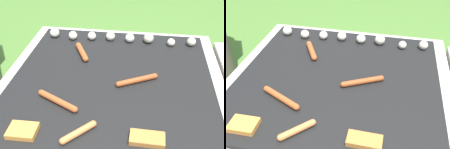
% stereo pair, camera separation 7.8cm
% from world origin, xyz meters
% --- Properties ---
extents(ground_plane, '(14.00, 14.00, 0.00)m').
position_xyz_m(ground_plane, '(0.00, 0.00, 0.00)').
color(ground_plane, '#47702D').
extents(grill, '(1.00, 1.00, 0.46)m').
position_xyz_m(grill, '(0.00, 0.00, 0.23)').
color(grill, '#B2AA9E').
rests_on(grill, ground_plane).
extents(sausage_front_center, '(0.18, 0.10, 0.02)m').
position_xyz_m(sausage_front_center, '(0.11, -0.02, 0.47)').
color(sausage_front_center, '#93421E').
rests_on(sausage_front_center, grill).
extents(sausage_mid_left, '(0.18, 0.10, 0.03)m').
position_xyz_m(sausage_mid_left, '(-0.19, -0.19, 0.47)').
color(sausage_mid_left, '#A34C23').
rests_on(sausage_mid_left, grill).
extents(sausage_back_left, '(0.11, 0.11, 0.02)m').
position_xyz_m(sausage_back_left, '(-0.07, -0.34, 0.47)').
color(sausage_back_left, '#C6753D').
rests_on(sausage_back_left, grill).
extents(sausage_front_right, '(0.09, 0.15, 0.03)m').
position_xyz_m(sausage_front_right, '(-0.18, 0.18, 0.47)').
color(sausage_front_right, '#A34C23').
rests_on(sausage_front_right, grill).
extents(bread_slice_center, '(0.10, 0.08, 0.02)m').
position_xyz_m(bread_slice_center, '(-0.26, -0.35, 0.47)').
color(bread_slice_center, '#D18438').
rests_on(bread_slice_center, grill).
extents(bread_slice_right, '(0.12, 0.06, 0.02)m').
position_xyz_m(bread_slice_right, '(0.16, -0.33, 0.47)').
color(bread_slice_right, '#B27033').
rests_on(bread_slice_right, grill).
extents(mushroom_row, '(0.80, 0.07, 0.05)m').
position_xyz_m(mushroom_row, '(-0.01, 0.34, 0.48)').
color(mushroom_row, silver).
rests_on(mushroom_row, grill).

